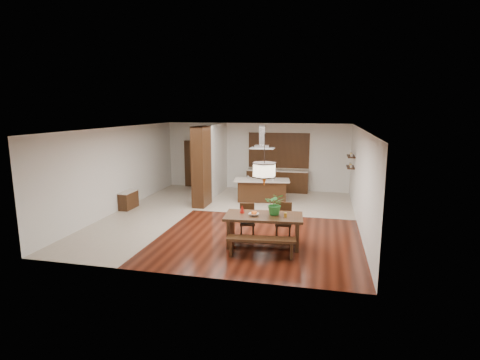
% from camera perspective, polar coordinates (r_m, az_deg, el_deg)
% --- Properties ---
extents(room_shell, '(9.00, 9.04, 2.92)m').
position_cam_1_polar(room_shell, '(11.96, -1.40, 3.88)').
color(room_shell, black).
rests_on(room_shell, ground).
extents(tile_hallway, '(2.50, 9.00, 0.01)m').
position_cam_1_polar(tile_hallway, '(13.30, -12.97, -4.73)').
color(tile_hallway, beige).
rests_on(tile_hallway, ground).
extents(tile_kitchen, '(5.50, 4.00, 0.01)m').
position_cam_1_polar(tile_kitchen, '(14.54, 5.84, -3.18)').
color(tile_kitchen, beige).
rests_on(tile_kitchen, ground).
extents(soffit_band, '(8.00, 9.00, 0.02)m').
position_cam_1_polar(soffit_band, '(11.89, -1.42, 7.82)').
color(soffit_band, '#402510').
rests_on(soffit_band, room_shell).
extents(partition_pier, '(0.45, 1.00, 2.90)m').
position_cam_1_polar(partition_pier, '(13.58, -5.89, 2.05)').
color(partition_pier, black).
rests_on(partition_pier, ground).
extents(partition_stub, '(0.18, 2.40, 2.90)m').
position_cam_1_polar(partition_stub, '(15.57, -3.44, 3.20)').
color(partition_stub, silver).
rests_on(partition_stub, ground).
extents(hallway_console, '(0.37, 0.88, 0.63)m').
position_cam_1_polar(hallway_console, '(13.87, -16.63, -2.94)').
color(hallway_console, black).
rests_on(hallway_console, ground).
extents(hallway_doorway, '(1.10, 0.20, 2.10)m').
position_cam_1_polar(hallway_doorway, '(17.05, -6.60, 2.46)').
color(hallway_doorway, black).
rests_on(hallway_doorway, ground).
extents(rear_counter, '(2.60, 0.62, 0.95)m').
position_cam_1_polar(rear_counter, '(16.12, 5.72, -0.08)').
color(rear_counter, black).
rests_on(rear_counter, ground).
extents(kitchen_window, '(2.60, 0.08, 1.50)m').
position_cam_1_polar(kitchen_window, '(16.19, 5.92, 4.52)').
color(kitchen_window, brown).
rests_on(kitchen_window, room_shell).
extents(shelf_lower, '(0.26, 0.90, 0.04)m').
position_cam_1_polar(shelf_lower, '(14.31, 16.47, 1.90)').
color(shelf_lower, black).
rests_on(shelf_lower, room_shell).
extents(shelf_upper, '(0.26, 0.90, 0.04)m').
position_cam_1_polar(shelf_upper, '(14.25, 16.56, 3.49)').
color(shelf_upper, black).
rests_on(shelf_upper, room_shell).
extents(dining_table, '(2.05, 1.15, 0.82)m').
position_cam_1_polar(dining_table, '(9.69, 3.62, -6.61)').
color(dining_table, black).
rests_on(dining_table, ground).
extents(dining_bench, '(1.68, 0.53, 0.47)m').
position_cam_1_polar(dining_bench, '(9.14, 3.24, -10.17)').
color(dining_bench, black).
rests_on(dining_bench, ground).
extents(dining_chair_left, '(0.49, 0.49, 0.93)m').
position_cam_1_polar(dining_chair_left, '(10.35, 1.11, -6.27)').
color(dining_chair_left, black).
rests_on(dining_chair_left, ground).
extents(dining_chair_right, '(0.47, 0.47, 0.99)m').
position_cam_1_polar(dining_chair_right, '(10.28, 6.63, -6.29)').
color(dining_chair_right, black).
rests_on(dining_chair_right, ground).
extents(pendant_lantern, '(0.64, 0.64, 1.31)m').
position_cam_1_polar(pendant_lantern, '(9.33, 3.73, 3.04)').
color(pendant_lantern, '#FFEAC3').
rests_on(pendant_lantern, room_shell).
extents(foliage_plant, '(0.52, 0.45, 0.57)m').
position_cam_1_polar(foliage_plant, '(9.62, 5.41, -3.65)').
color(foliage_plant, '#27772D').
rests_on(foliage_plant, dining_table).
extents(fruit_bowl, '(0.28, 0.28, 0.06)m').
position_cam_1_polar(fruit_bowl, '(9.57, 2.10, -5.27)').
color(fruit_bowl, beige).
rests_on(fruit_bowl, dining_table).
extents(napkin_cone, '(0.15, 0.15, 0.21)m').
position_cam_1_polar(napkin_cone, '(9.79, 0.33, -4.44)').
color(napkin_cone, '#AA130C').
rests_on(napkin_cone, dining_table).
extents(gold_ornament, '(0.10, 0.10, 0.11)m').
position_cam_1_polar(gold_ornament, '(9.50, 6.93, -5.31)').
color(gold_ornament, gold).
rests_on(gold_ornament, dining_table).
extents(kitchen_island, '(2.19, 1.20, 0.86)m').
position_cam_1_polar(kitchen_island, '(14.35, 3.36, -1.53)').
color(kitchen_island, black).
rests_on(kitchen_island, ground).
extents(range_hood, '(0.90, 0.55, 0.87)m').
position_cam_1_polar(range_hood, '(14.07, 3.45, 6.55)').
color(range_hood, silver).
rests_on(range_hood, room_shell).
extents(island_cup, '(0.16, 0.16, 0.10)m').
position_cam_1_polar(island_cup, '(14.14, 5.03, 0.19)').
color(island_cup, silver).
rests_on(island_cup, kitchen_island).
extents(microwave, '(0.56, 0.40, 0.30)m').
position_cam_1_polar(microwave, '(16.10, 2.99, 2.20)').
color(microwave, '#AFB1B6').
rests_on(microwave, rear_counter).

